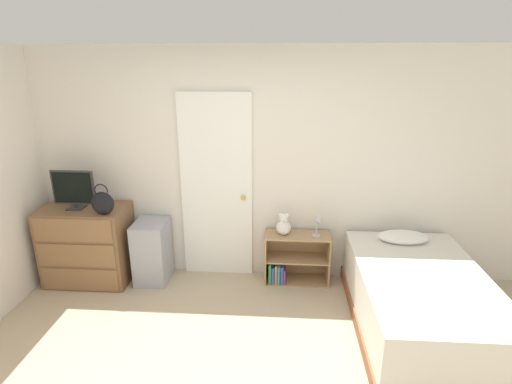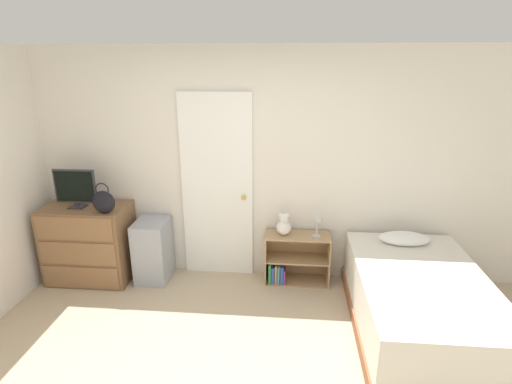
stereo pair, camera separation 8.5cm
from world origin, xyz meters
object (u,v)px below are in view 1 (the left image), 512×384
Objects in this scene: desk_lamp at (318,222)px; teddy_bear at (284,225)px; tv at (73,189)px; bookshelf at (292,261)px; bed at (420,301)px; storage_bin at (152,251)px; dresser at (88,244)px; handbag at (103,203)px.

teddy_bear is at bearing 173.91° from desk_lamp.
bookshelf is at bearing 3.81° from tv.
tv reaches higher than teddy_bear.
tv is 1.88× the size of desk_lamp.
tv is 3.63m from bed.
tv is 0.65× the size of storage_bin.
tv reaches higher than storage_bin.
teddy_bear is (2.17, 0.12, 0.24)m from dresser.
handbag is 0.47× the size of bookshelf.
teddy_bear is at bearing 2.66° from storage_bin.
tv is at bearing -177.66° from desk_lamp.
bed is at bearing -14.67° from storage_bin.
desk_lamp is (1.83, 0.03, 0.39)m from storage_bin.
dresser is at bearing -178.17° from desk_lamp.
desk_lamp reaches higher than storage_bin.
desk_lamp is at bearing 140.05° from bed.
desk_lamp is at bearing 0.89° from storage_bin.
dresser is 0.66m from tv.
desk_lamp is (0.27, -0.05, 0.49)m from bookshelf.
handbag is at bearing -28.93° from dresser.
bookshelf is 0.38× the size of bed.
bookshelf is 0.56m from desk_lamp.
storage_bin is 0.98× the size of bookshelf.
bookshelf is at bearing 145.60° from bed.
storage_bin is (0.71, 0.05, -0.09)m from dresser.
tv reaches higher than handbag.
teddy_bear is at bearing 148.12° from bed.
teddy_bear is (-0.10, -0.01, 0.43)m from bookshelf.
storage_bin is at bearing 29.91° from handbag.
tv is at bearing -156.14° from dresser.
desk_lamp reaches higher than bookshelf.
storage_bin is at bearing 165.33° from bed.
desk_lamp is at bearing 6.54° from handbag.
bookshelf is at bearing 3.27° from dresser.
storage_bin is 0.37× the size of bed.
desk_lamp reaches higher than bed.
handbag is 3.23m from bed.
handbag is 2.12m from bookshelf.
bed is at bearing -10.30° from tv.
tv is at bearing -174.20° from storage_bin.
storage_bin is at bearing 5.80° from tv.
teddy_bear reaches higher than desk_lamp.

